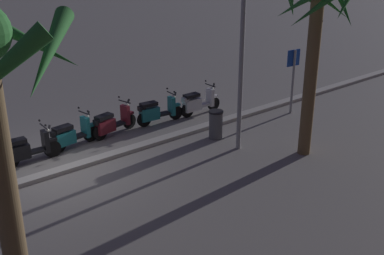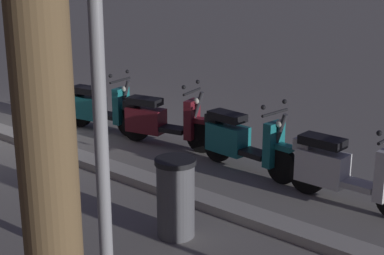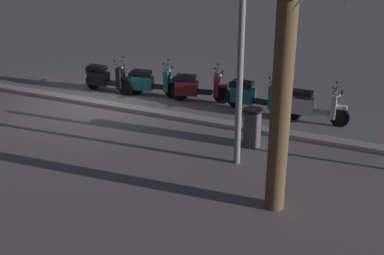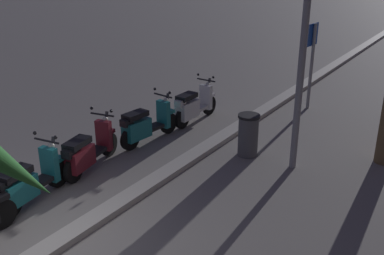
% 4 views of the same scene
% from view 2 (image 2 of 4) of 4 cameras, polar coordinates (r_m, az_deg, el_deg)
% --- Properties ---
extents(ground_plane, '(200.00, 200.00, 0.00)m').
position_cam_2_polar(ground_plane, '(11.21, -17.13, -0.67)').
color(ground_plane, gray).
extents(curb_strip, '(60.00, 0.36, 0.12)m').
position_cam_2_polar(curb_strip, '(11.12, -17.73, -0.53)').
color(curb_strip, '#BCB7AD').
rests_on(curb_strip, ground).
extents(scooter_white_second_in_line, '(1.79, 0.56, 1.17)m').
position_cam_2_polar(scooter_white_second_in_line, '(7.89, 14.38, -4.07)').
color(scooter_white_second_in_line, black).
rests_on(scooter_white_second_in_line, ground).
extents(scooter_teal_last_in_row, '(1.82, 0.56, 1.17)m').
position_cam_2_polar(scooter_teal_last_in_row, '(8.88, 4.87, -1.32)').
color(scooter_teal_last_in_row, black).
rests_on(scooter_teal_last_in_row, ground).
extents(scooter_maroon_mid_front, '(1.82, 0.70, 1.17)m').
position_cam_2_polar(scooter_maroon_mid_front, '(10.02, -3.14, 0.70)').
color(scooter_maroon_mid_front, black).
rests_on(scooter_maroon_mid_front, ground).
extents(scooter_teal_tail_end, '(1.72, 0.61, 1.17)m').
position_cam_2_polar(scooter_teal_tail_end, '(11.02, -9.18, 1.96)').
color(scooter_teal_tail_end, black).
rests_on(scooter_teal_tail_end, ground).
extents(scooter_black_mid_rear, '(1.76, 0.56, 1.17)m').
position_cam_2_polar(scooter_black_mid_rear, '(12.06, -14.54, 2.91)').
color(scooter_black_mid_rear, black).
rests_on(scooter_black_mid_rear, ground).
extents(litter_bin, '(0.48, 0.48, 0.95)m').
position_cam_2_polar(litter_bin, '(6.75, -1.61, -6.83)').
color(litter_bin, '#56565B').
rests_on(litter_bin, ground).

